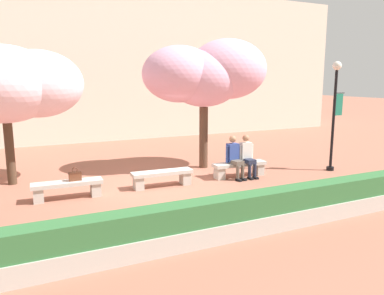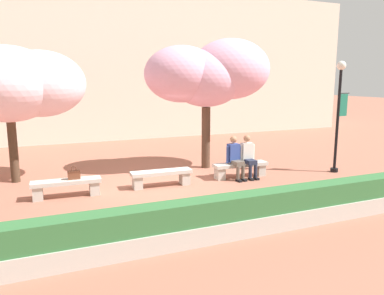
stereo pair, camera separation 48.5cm
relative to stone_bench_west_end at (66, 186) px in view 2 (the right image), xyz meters
name	(u,v)px [view 2 (the right image)]	position (x,y,z in m)	size (l,w,h in m)	color
ground_plane	(162,186)	(2.53, 0.00, -0.30)	(100.00, 100.00, 0.00)	#9E604C
building_facade	(97,65)	(2.53, 10.42, 3.39)	(28.00, 4.00, 7.38)	beige
stone_bench_west_end	(66,186)	(0.00, 0.00, 0.00)	(1.73, 0.50, 0.45)	#BCB7AD
stone_bench_near_west	(161,176)	(2.53, 0.00, 0.00)	(1.73, 0.50, 0.45)	#BCB7AD
stone_bench_center	(240,168)	(5.06, 0.00, 0.00)	(1.73, 0.50, 0.45)	#BCB7AD
person_seated_left	(235,156)	(4.83, -0.05, 0.40)	(0.51, 0.70, 1.29)	black
person_seated_right	(248,155)	(5.29, -0.05, 0.40)	(0.51, 0.69, 1.29)	black
handbag	(74,174)	(0.20, 0.00, 0.28)	(0.30, 0.15, 0.34)	brown
cherry_tree_main	(208,74)	(4.69, 1.57, 2.83)	(4.16, 2.61, 4.28)	#513828
cherry_tree_secondary	(5,85)	(-1.33, 2.20, 2.49)	(4.31, 3.17, 3.89)	#473323
lamp_post_with_banner	(339,106)	(8.23, -0.58, 1.83)	(0.54, 0.28, 3.52)	black
planter_hedge_foreground	(224,218)	(2.53, -3.74, 0.09)	(9.63, 0.50, 0.80)	#BCB7AD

